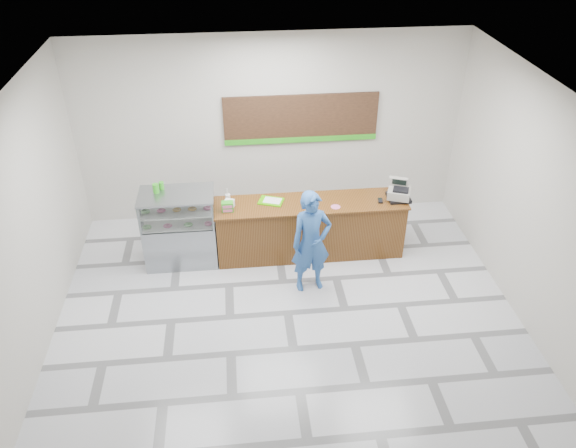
{
  "coord_description": "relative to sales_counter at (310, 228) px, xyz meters",
  "views": [
    {
      "loc": [
        -0.68,
        -6.46,
        5.92
      ],
      "look_at": [
        0.1,
        0.9,
        1.05
      ],
      "focal_mm": 35.0,
      "sensor_mm": 36.0,
      "label": 1
    }
  ],
  "objects": [
    {
      "name": "donut_decal",
      "position": [
        0.39,
        -0.19,
        0.52
      ],
      "size": [
        0.16,
        0.16,
        0.0
      ],
      "primitive_type": "cylinder",
      "color": "#D46295",
      "rests_on": "sales_counter"
    },
    {
      "name": "serving_tray",
      "position": [
        -0.66,
        0.1,
        0.52
      ],
      "size": [
        0.48,
        0.41,
        0.02
      ],
      "rotation": [
        0.0,
        0.0,
        -0.35
      ],
      "color": "#41BA00",
      "rests_on": "sales_counter"
    },
    {
      "name": "display_case",
      "position": [
        -2.22,
        -0.0,
        0.16
      ],
      "size": [
        1.22,
        0.72,
        1.33
      ],
      "color": "gray",
      "rests_on": "floor"
    },
    {
      "name": "green_cup_right",
      "position": [
        -2.45,
        0.19,
        0.88
      ],
      "size": [
        0.08,
        0.08,
        0.13
      ],
      "primitive_type": "cylinder",
      "color": "green",
      "rests_on": "display_case"
    },
    {
      "name": "napkin_box",
      "position": [
        -1.37,
        -0.01,
        0.58
      ],
      "size": [
        0.2,
        0.2,
        0.13
      ],
      "primitive_type": "cube",
      "rotation": [
        0.0,
        0.0,
        -0.37
      ],
      "color": "white",
      "rests_on": "sales_counter"
    },
    {
      "name": "back_wall",
      "position": [
        -0.55,
        1.45,
        1.23
      ],
      "size": [
        7.0,
        0.0,
        7.0
      ],
      "primitive_type": "plane",
      "rotation": [
        1.57,
        0.0,
        0.0
      ],
      "color": "beige",
      "rests_on": "floor"
    },
    {
      "name": "green_cup_left",
      "position": [
        -2.53,
        0.08,
        0.89
      ],
      "size": [
        0.1,
        0.1,
        0.15
      ],
      "primitive_type": "cylinder",
      "color": "green",
      "rests_on": "display_case"
    },
    {
      "name": "menu_board",
      "position": [
        -0.0,
        1.41,
        1.42
      ],
      "size": [
        2.8,
        0.06,
        0.9
      ],
      "color": "black",
      "rests_on": "back_wall"
    },
    {
      "name": "card_terminal",
      "position": [
        1.17,
        -0.09,
        0.53
      ],
      "size": [
        0.09,
        0.15,
        0.04
      ],
      "primitive_type": "cube",
      "rotation": [
        0.0,
        0.0,
        -0.15
      ],
      "color": "black",
      "rests_on": "sales_counter"
    },
    {
      "name": "ceiling",
      "position": [
        -0.55,
        -1.55,
        2.98
      ],
      "size": [
        7.0,
        7.0,
        0.0
      ],
      "primitive_type": "plane",
      "rotation": [
        3.14,
        0.0,
        0.0
      ],
      "color": "silver",
      "rests_on": "back_wall"
    },
    {
      "name": "floor",
      "position": [
        -0.55,
        -1.55,
        -0.52
      ],
      "size": [
        7.0,
        7.0,
        0.0
      ],
      "primitive_type": "plane",
      "color": "silver",
      "rests_on": "ground"
    },
    {
      "name": "sales_counter",
      "position": [
        0.0,
        0.0,
        0.0
      ],
      "size": [
        3.26,
        0.76,
        1.03
      ],
      "color": "brown",
      "rests_on": "floor"
    },
    {
      "name": "promo_box",
      "position": [
        -1.4,
        -0.12,
        0.6
      ],
      "size": [
        0.19,
        0.13,
        0.17
      ],
      "primitive_type": "cube",
      "rotation": [
        0.0,
        0.0,
        -0.01
      ],
      "color": "green",
      "rests_on": "sales_counter"
    },
    {
      "name": "cash_register",
      "position": [
        1.5,
        -0.03,
        0.64
      ],
      "size": [
        0.48,
        0.49,
        0.35
      ],
      "rotation": [
        0.0,
        0.0,
        -0.36
      ],
      "color": "black",
      "rests_on": "sales_counter"
    },
    {
      "name": "customer",
      "position": [
        -0.12,
        -0.94,
        0.36
      ],
      "size": [
        0.7,
        0.52,
        1.75
      ],
      "primitive_type": "imported",
      "rotation": [
        0.0,
        0.0,
        0.17
      ],
      "color": "#2C5AA1",
      "rests_on": "floor"
    },
    {
      "name": "straw_cup",
      "position": [
        -1.39,
        0.19,
        0.58
      ],
      "size": [
        0.09,
        0.09,
        0.13
      ],
      "primitive_type": "cylinder",
      "color": "silver",
      "rests_on": "sales_counter"
    }
  ]
}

